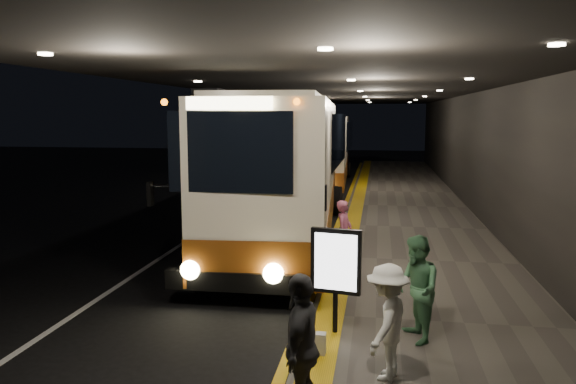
% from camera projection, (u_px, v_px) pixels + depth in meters
% --- Properties ---
extents(ground, '(90.00, 90.00, 0.00)m').
position_uv_depth(ground, '(222.00, 268.00, 13.38)').
color(ground, black).
extents(lane_line_white, '(0.12, 50.00, 0.01)m').
position_uv_depth(lane_line_white, '(211.00, 225.00, 18.55)').
color(lane_line_white, silver).
rests_on(lane_line_white, ground).
extents(kerb_stripe_yellow, '(0.18, 50.00, 0.01)m').
position_uv_depth(kerb_stripe_yellow, '(336.00, 229.00, 17.89)').
color(kerb_stripe_yellow, gold).
rests_on(kerb_stripe_yellow, ground).
extents(sidewalk, '(4.50, 50.00, 0.15)m').
position_uv_depth(sidewalk, '(413.00, 229.00, 17.50)').
color(sidewalk, '#514C44').
rests_on(sidewalk, ground).
extents(tactile_strip, '(0.50, 50.00, 0.01)m').
position_uv_depth(tactile_strip, '(352.00, 225.00, 17.79)').
color(tactile_strip, gold).
rests_on(tactile_strip, sidewalk).
extents(terminal_wall, '(0.10, 50.00, 6.00)m').
position_uv_depth(terminal_wall, '(493.00, 136.00, 16.75)').
color(terminal_wall, black).
rests_on(terminal_wall, ground).
extents(support_columns, '(0.80, 24.80, 4.40)m').
position_uv_depth(support_columns, '(209.00, 161.00, 17.22)').
color(support_columns, black).
rests_on(support_columns, ground).
extents(canopy, '(9.00, 50.00, 0.40)m').
position_uv_depth(canopy, '(343.00, 83.00, 17.24)').
color(canopy, black).
rests_on(canopy, support_columns).
extents(coach_main, '(3.39, 12.79, 3.95)m').
position_uv_depth(coach_main, '(287.00, 175.00, 16.23)').
color(coach_main, '#F0E5C9').
rests_on(coach_main, ground).
extents(coach_second, '(2.77, 11.30, 3.52)m').
position_uv_depth(coach_second, '(324.00, 152.00, 28.77)').
color(coach_second, '#F0E5C9').
rests_on(coach_second, ground).
extents(passenger_boarding, '(0.49, 0.62, 1.50)m').
position_uv_depth(passenger_boarding, '(344.00, 232.00, 13.14)').
color(passenger_boarding, '#B85579').
rests_on(passenger_boarding, sidewalk).
extents(passenger_waiting_green, '(0.70, 0.91, 1.66)m').
position_uv_depth(passenger_waiting_green, '(416.00, 289.00, 8.58)').
color(passenger_waiting_green, '#488357').
rests_on(passenger_waiting_green, sidewalk).
extents(passenger_waiting_white, '(0.75, 1.10, 1.55)m').
position_uv_depth(passenger_waiting_white, '(387.00, 322.00, 7.39)').
color(passenger_waiting_white, silver).
rests_on(passenger_waiting_white, sidewalk).
extents(passenger_waiting_grey, '(0.61, 1.06, 1.74)m').
position_uv_depth(passenger_waiting_grey, '(302.00, 347.00, 6.35)').
color(passenger_waiting_grey, '#414145').
rests_on(passenger_waiting_grey, sidewalk).
extents(bag_plain, '(0.26, 0.16, 0.33)m').
position_uv_depth(bag_plain, '(317.00, 344.00, 8.19)').
color(bag_plain, '#BAB9AE').
rests_on(bag_plain, sidewalk).
extents(info_sign, '(0.81, 0.26, 1.70)m').
position_uv_depth(info_sign, '(336.00, 263.00, 8.86)').
color(info_sign, black).
rests_on(info_sign, sidewalk).
extents(stanchion_post, '(0.05, 0.05, 1.02)m').
position_uv_depth(stanchion_post, '(334.00, 261.00, 11.45)').
color(stanchion_post, black).
rests_on(stanchion_post, sidewalk).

